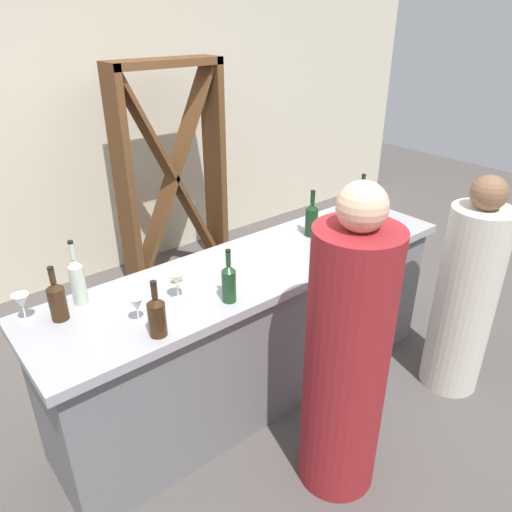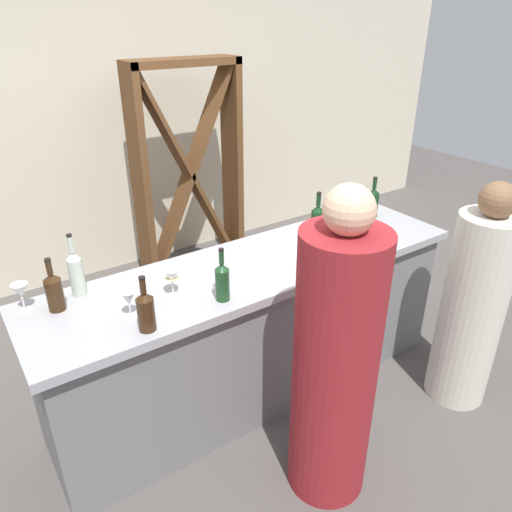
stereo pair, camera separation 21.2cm
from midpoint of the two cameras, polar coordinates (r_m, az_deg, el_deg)
name	(u,v)px [view 1 (the left image)]	position (r m, az deg, el deg)	size (l,w,h in m)	color
ground_plane	(256,387)	(3.31, -1.90, -15.09)	(12.00, 12.00, 0.00)	#4C4744
back_wall	(90,118)	(4.50, -20.19, 14.88)	(8.00, 0.10, 2.80)	beige
bar_counter	(256,329)	(3.02, -2.03, -8.58)	(2.60, 0.68, 0.91)	slate
wine_rack	(172,177)	(4.29, -11.18, 9.07)	(0.94, 0.28, 1.88)	brown
wine_bottle_leftmost_amber_brown	(57,300)	(2.47, -24.55, -4.73)	(0.08, 0.08, 0.28)	#331E0F
wine_bottle_second_left_clear_pale	(77,280)	(2.56, -22.43, -2.63)	(0.07, 0.07, 0.34)	#B7C6B2
wine_bottle_center_amber_brown	(157,315)	(2.21, -14.26, -6.78)	(0.08, 0.08, 0.27)	#331E0F
wine_bottle_second_right_olive_green	(229,282)	(2.40, -5.73, -3.09)	(0.07, 0.07, 0.28)	#193D1E
wine_bottle_rightmost_dark_green	(312,219)	(3.10, 4.59, 4.34)	(0.08, 0.08, 0.30)	black
wine_bottle_far_right_dark_green	(361,198)	(3.52, 10.56, 6.63)	(0.08, 0.08, 0.28)	black
wine_glass_near_left	(137,305)	(2.32, -16.36, -5.54)	(0.07, 0.07, 0.14)	white
wine_glass_near_center	(177,281)	(2.46, -11.69, -2.93)	(0.08, 0.08, 0.14)	white
wine_glass_near_right	(22,302)	(2.52, -27.93, -4.86)	(0.08, 0.08, 0.15)	white
person_left_guest	(346,361)	(2.35, 7.92, -12.12)	(0.48, 0.48, 1.62)	maroon
person_center_guest	(465,297)	(3.20, 21.56, -4.54)	(0.36, 0.36, 1.42)	beige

